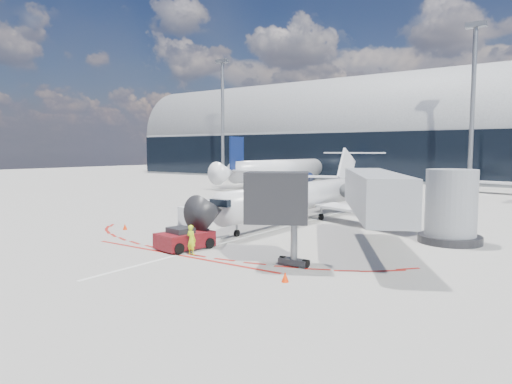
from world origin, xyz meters
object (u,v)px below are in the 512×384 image
Objects in this scene: regional_jet at (301,196)px; pushback_tug at (185,239)px; ramp_worker at (191,240)px; uld_container at (192,220)px.

regional_jet reaches higher than pushback_tug.
regional_jet reaches higher than ramp_worker.
uld_container reaches higher than pushback_tug.
pushback_tug is at bearing -38.23° from uld_container.
uld_container is at bearing -43.48° from ramp_worker.
pushback_tug is 1.76m from ramp_worker.
ramp_worker is (1.45, -0.95, 0.28)m from pushback_tug.
regional_jet is 14.35× the size of ramp_worker.
pushback_tug is at bearing -91.05° from regional_jet.
uld_container reaches higher than ramp_worker.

